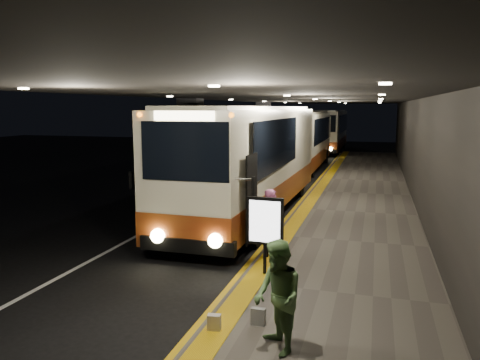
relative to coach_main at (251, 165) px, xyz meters
The scene contains 17 objects.
ground 4.57m from the coach_main, 102.44° to the right, with size 90.00×90.00×0.00m, color black.
lane_line_white 3.43m from the coach_main, 160.57° to the left, with size 0.12×50.00×0.01m, color silver.
kerb_stripe_yellow 2.58m from the coach_main, 33.12° to the left, with size 0.18×50.00×0.01m, color gold.
sidewalk 4.38m from the coach_main, 13.84° to the left, with size 4.50×50.00×0.15m, color #514C44.
tactile_strip 2.79m from the coach_main, 25.90° to the left, with size 0.50×50.00×0.01m, color gold.
terminal_wall 6.28m from the coach_main, ahead, with size 0.10×50.00×6.00m, color black.
support_columns 2.41m from the coach_main, behind, with size 0.80×24.80×4.40m.
canopy 3.27m from the coach_main, 30.60° to the left, with size 9.00×50.00×0.40m, color black.
coach_main is the anchor object (origin of this frame).
coach_second 13.86m from the coach_main, 90.54° to the left, with size 2.55×11.71×3.67m.
coach_third 27.45m from the coach_main, 89.53° to the left, with size 2.46×11.74×3.69m.
passenger_boarding 5.30m from the coach_main, 68.61° to the right, with size 0.63×0.42×1.74m, color #D463A7.
passenger_waiting_green 10.46m from the coach_main, 72.60° to the right, with size 0.89×0.55×1.84m, color #4D7340.
bag_polka 9.66m from the coach_main, 74.13° to the right, with size 0.26×0.11×0.32m, color black.
bag_plain 9.90m from the coach_main, 78.75° to the right, with size 0.23×0.14×0.29m, color beige.
info_sign 6.90m from the coach_main, 72.19° to the right, with size 0.88×0.16×1.85m.
stanchion_post 5.80m from the coach_main, 70.45° to the right, with size 0.05×0.05×1.08m, color black.
Camera 1 is at (5.42, -12.86, 4.06)m, focal length 35.00 mm.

